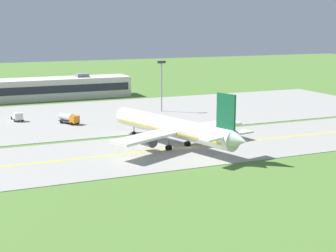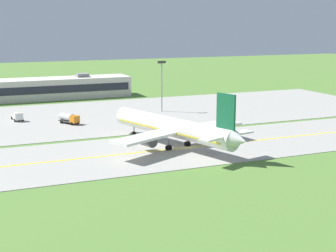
{
  "view_description": "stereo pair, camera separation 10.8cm",
  "coord_description": "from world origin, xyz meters",
  "px_view_note": "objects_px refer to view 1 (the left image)",
  "views": [
    {
      "loc": [
        -42.57,
        -90.83,
        25.27
      ],
      "look_at": [
        -2.42,
        4.33,
        4.0
      ],
      "focal_mm": 53.59,
      "sensor_mm": 36.0,
      "label": 1
    },
    {
      "loc": [
        -42.47,
        -90.87,
        25.27
      ],
      "look_at": [
        -2.42,
        4.33,
        4.0
      ],
      "focal_mm": 53.59,
      "sensor_mm": 36.0,
      "label": 2
    }
  ],
  "objects_px": {
    "service_truck_baggage": "(18,117)",
    "service_truck_fuel": "(69,118)",
    "airplane_lead": "(173,128)",
    "apron_light_mast": "(162,80)"
  },
  "relations": [
    {
      "from": "airplane_lead",
      "to": "service_truck_baggage",
      "type": "distance_m",
      "value": 49.37
    },
    {
      "from": "service_truck_baggage",
      "to": "service_truck_fuel",
      "type": "distance_m",
      "value": 14.76
    },
    {
      "from": "airplane_lead",
      "to": "apron_light_mast",
      "type": "distance_m",
      "value": 42.76
    },
    {
      "from": "airplane_lead",
      "to": "service_truck_baggage",
      "type": "bearing_deg",
      "value": 122.53
    },
    {
      "from": "service_truck_baggage",
      "to": "apron_light_mast",
      "type": "bearing_deg",
      "value": -1.97
    },
    {
      "from": "airplane_lead",
      "to": "apron_light_mast",
      "type": "xyz_separation_m",
      "value": [
        13.74,
        40.16,
        5.19
      ]
    },
    {
      "from": "airplane_lead",
      "to": "service_truck_fuel",
      "type": "distance_m",
      "value": 35.79
    },
    {
      "from": "airplane_lead",
      "to": "service_truck_fuel",
      "type": "bearing_deg",
      "value": 114.64
    },
    {
      "from": "service_truck_baggage",
      "to": "apron_light_mast",
      "type": "height_order",
      "value": "apron_light_mast"
    },
    {
      "from": "airplane_lead",
      "to": "service_truck_baggage",
      "type": "height_order",
      "value": "airplane_lead"
    }
  ]
}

